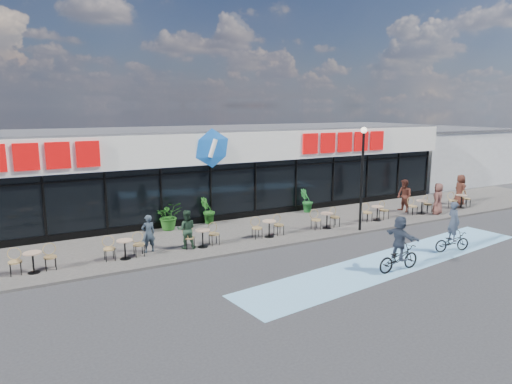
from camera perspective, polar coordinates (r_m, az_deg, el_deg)
ground at (r=16.99m, az=3.52°, el=-9.26°), size 120.00×120.00×0.00m
sidewalk at (r=20.75m, az=-2.98°, el=-5.37°), size 44.00×5.00×0.10m
bike_lane at (r=18.25m, az=16.96°, el=-8.27°), size 14.17×4.13×0.01m
building at (r=25.21m, az=-8.26°, el=2.73°), size 30.60×6.57×4.75m
neighbour_building at (r=38.11m, az=21.61°, el=4.36°), size 9.20×7.20×4.11m
lamp_post at (r=21.31m, az=13.14°, el=2.78°), size 0.28×0.28×4.76m
bistro_set_1 at (r=17.76m, az=-26.12°, el=-7.58°), size 1.54×0.62×0.90m
bistro_set_2 at (r=18.07m, az=-16.13°, el=-6.58°), size 1.54×0.62×0.90m
bistro_set_3 at (r=18.90m, az=-6.79°, el=-5.45°), size 1.54×0.62×0.90m
bistro_set_4 at (r=20.19m, az=1.53°, el=-4.33°), size 1.54×0.62×0.90m
bistro_set_5 at (r=21.85m, az=8.71°, el=-3.28°), size 1.54×0.62×0.90m
bistro_set_6 at (r=23.81m, az=14.77°, el=-2.35°), size 1.54×0.62×0.90m
bistro_set_7 at (r=25.99m, az=19.86°, el=-1.55°), size 1.54×0.62×0.90m
bistro_set_8 at (r=28.36m, az=24.13°, el=-0.87°), size 1.54×0.62×0.90m
potted_plant_left at (r=21.63m, az=-10.81°, el=-2.93°), size 1.27×1.13×1.32m
potted_plant_mid at (r=22.44m, az=-6.07°, el=-2.32°), size 0.79×0.67×1.31m
potted_plant_right at (r=24.84m, az=6.31°, el=-1.08°), size 0.79×0.67×1.28m
patron_left at (r=18.51m, az=-13.31°, el=-5.07°), size 0.58×0.41×1.50m
patron_right at (r=18.68m, az=-8.71°, el=-4.63°), size 0.93×0.82×1.59m
pedestrian_a at (r=26.03m, az=18.06°, el=-0.45°), size 0.73×0.91×1.78m
pedestrian_b at (r=29.27m, az=24.17°, el=0.30°), size 0.75×0.97×1.75m
pedestrian_c at (r=26.14m, az=21.80°, el=-0.77°), size 0.97×0.90×1.67m
cyclist_a at (r=17.02m, az=17.45°, el=-6.71°), size 1.82×1.46×2.01m
cyclist_b at (r=20.05m, az=23.36°, el=-4.91°), size 1.63×0.86×2.06m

